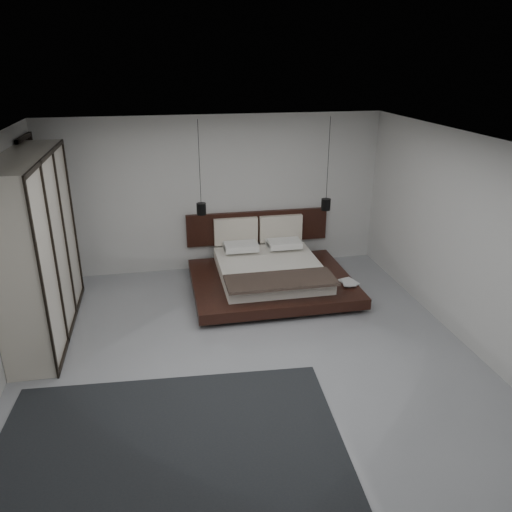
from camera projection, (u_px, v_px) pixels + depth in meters
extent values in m
plane|color=#93969B|center=(246.00, 351.00, 6.74)|extent=(6.00, 6.00, 0.00)
plane|color=white|center=(245.00, 142.00, 5.70)|extent=(6.00, 6.00, 0.00)
plane|color=silver|center=(217.00, 195.00, 8.95)|extent=(6.00, 0.00, 6.00)
plane|color=silver|center=(320.00, 410.00, 3.49)|extent=(6.00, 0.00, 6.00)
plane|color=silver|center=(463.00, 239.00, 6.76)|extent=(0.00, 6.00, 6.00)
cube|color=black|center=(37.00, 219.00, 7.96)|extent=(0.05, 0.90, 2.60)
cube|color=black|center=(272.00, 289.00, 8.46)|extent=(2.08, 1.70, 0.08)
cube|color=black|center=(272.00, 283.00, 8.41)|extent=(2.64, 2.17, 0.17)
cube|color=white|center=(270.00, 269.00, 8.45)|extent=(1.70, 1.89, 0.21)
cube|color=black|center=(281.00, 280.00, 7.73)|extent=(1.72, 0.66, 0.05)
cube|color=white|center=(240.00, 247.00, 8.98)|extent=(0.59, 0.38, 0.11)
cube|color=white|center=(283.00, 244.00, 9.12)|extent=(0.59, 0.38, 0.11)
cube|color=white|center=(241.00, 247.00, 8.84)|extent=(0.59, 0.38, 0.11)
cube|color=white|center=(285.00, 244.00, 8.98)|extent=(0.59, 0.38, 0.11)
cube|color=black|center=(258.00, 227.00, 9.29)|extent=(2.64, 0.08, 0.60)
cube|color=silver|center=(236.00, 231.00, 9.14)|extent=(0.80, 0.10, 0.50)
cube|color=silver|center=(281.00, 229.00, 9.30)|extent=(0.80, 0.10, 0.50)
imported|color=#99724C|center=(343.00, 283.00, 8.14)|extent=(0.30, 0.36, 0.03)
imported|color=#99724C|center=(343.00, 283.00, 8.10)|extent=(0.25, 0.31, 0.02)
cylinder|color=black|center=(199.00, 162.00, 8.00)|extent=(0.01, 0.01, 1.35)
cylinder|color=black|center=(201.00, 209.00, 8.29)|extent=(0.16, 0.16, 0.19)
cylinder|color=#FFE0B2|center=(201.00, 214.00, 8.32)|extent=(0.12, 0.12, 0.01)
cylinder|color=black|center=(328.00, 159.00, 8.40)|extent=(0.01, 0.01, 1.39)
cylinder|color=black|center=(326.00, 204.00, 8.69)|extent=(0.16, 0.16, 0.20)
cylinder|color=#FFE0B2|center=(326.00, 209.00, 8.73)|extent=(0.12, 0.12, 0.01)
cube|color=beige|center=(37.00, 248.00, 6.82)|extent=(0.59, 2.54, 2.54)
cube|color=black|center=(46.00, 156.00, 6.41)|extent=(0.03, 2.54, 0.06)
cube|color=black|center=(73.00, 325.00, 7.34)|extent=(0.03, 2.54, 0.06)
cube|color=black|center=(42.00, 285.00, 5.72)|extent=(0.03, 0.05, 2.54)
cube|color=black|center=(55.00, 258.00, 6.49)|extent=(0.03, 0.05, 2.54)
cube|color=black|center=(65.00, 236.00, 7.26)|extent=(0.03, 0.05, 2.54)
cube|color=black|center=(73.00, 219.00, 8.03)|extent=(0.03, 0.05, 2.54)
cube|color=black|center=(169.00, 453.00, 4.99)|extent=(3.71, 2.76, 0.02)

